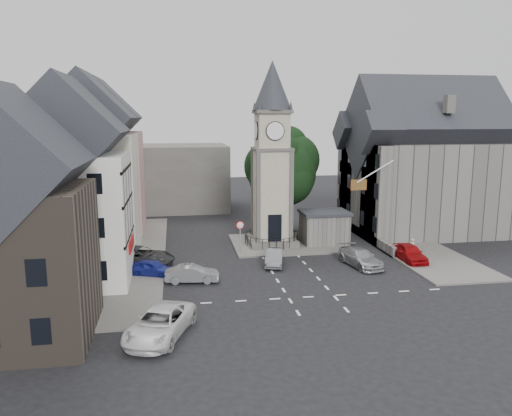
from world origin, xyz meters
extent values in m
plane|color=black|center=(0.00, 0.00, 0.00)|extent=(120.00, 120.00, 0.00)
cube|color=#595651|center=(-12.50, 6.00, 0.07)|extent=(6.00, 30.00, 0.14)
cube|color=#595651|center=(12.00, 8.00, 0.07)|extent=(6.00, 26.00, 0.14)
cube|color=#595651|center=(1.50, 8.00, 0.08)|extent=(10.00, 8.00, 0.16)
cube|color=silver|center=(0.00, -5.50, 0.01)|extent=(20.00, 8.00, 0.01)
cube|color=#4C4944|center=(0.00, 8.00, 0.35)|extent=(4.20, 4.20, 0.70)
torus|color=black|center=(0.00, 8.00, 1.08)|extent=(4.86, 4.86, 0.06)
cube|color=#A49584|center=(0.00, 8.00, 4.70)|extent=(3.00, 3.00, 8.00)
cube|color=black|center=(0.00, 6.55, 1.90)|extent=(1.20, 0.25, 2.40)
cube|color=#4C4944|center=(0.00, 8.00, 8.70)|extent=(3.30, 3.30, 0.25)
cube|color=#A49584|center=(0.00, 8.00, 10.30)|extent=(2.70, 2.70, 3.20)
cylinder|color=white|center=(0.00, 6.60, 10.30)|extent=(1.50, 0.12, 1.50)
cube|color=#4C4944|center=(0.00, 8.00, 11.90)|extent=(3.10, 3.10, 0.30)
cone|color=#202228|center=(0.00, 8.00, 14.15)|extent=(3.40, 3.40, 4.20)
cube|color=#595652|center=(4.80, 7.50, 1.40)|extent=(4.00, 3.00, 2.80)
cube|color=#202228|center=(4.80, 7.50, 2.95)|extent=(4.30, 3.30, 0.25)
cylinder|color=black|center=(2.00, 13.00, 2.20)|extent=(0.70, 0.70, 4.40)
cylinder|color=black|center=(-3.20, 5.50, 1.25)|extent=(0.10, 0.10, 2.50)
cone|color=#A50C0C|center=(-3.20, 5.40, 2.50)|extent=(0.70, 0.06, 0.70)
cone|color=white|center=(-3.20, 5.38, 2.50)|extent=(0.54, 0.04, 0.54)
cube|color=#D29891|center=(-15.50, 16.00, 5.00)|extent=(7.50, 7.00, 10.00)
cube|color=beige|center=(-15.50, 8.00, 5.00)|extent=(7.50, 7.00, 10.00)
cube|color=silver|center=(-15.50, 0.00, 4.50)|extent=(7.50, 7.00, 9.00)
cube|color=#453C34|center=(-17.00, -9.00, 4.00)|extent=(8.00, 7.00, 8.00)
cube|color=#4C4944|center=(-12.00, 28.00, 4.00)|extent=(20.00, 10.00, 8.00)
cube|color=#595652|center=(16.00, 11.00, 4.50)|extent=(14.00, 10.00, 9.00)
cube|color=#595652|center=(9.80, 7.50, 4.50)|extent=(1.60, 4.40, 9.00)
cube|color=#595652|center=(9.80, 14.50, 4.50)|extent=(1.60, 4.40, 9.00)
cube|color=#595652|center=(9.20, 10.00, 0.45)|extent=(0.40, 16.00, 0.90)
cylinder|color=white|center=(8.00, 4.00, 7.00)|extent=(3.17, 0.10, 1.89)
plane|color=#B21414|center=(6.60, 4.00, 5.90)|extent=(1.40, 0.00, 1.40)
imported|color=navy|center=(-10.38, 0.58, 0.61)|extent=(3.85, 2.70, 1.22)
imported|color=#919498|center=(-7.50, -1.32, 0.62)|extent=(3.86, 1.68, 1.23)
imported|color=#29292B|center=(-11.50, 3.11, 0.79)|extent=(6.16, 4.12, 1.57)
imported|color=gray|center=(-1.00, 1.88, 0.62)|extent=(2.07, 3.93, 1.23)
imported|color=#989BA0|center=(5.60, 0.50, 0.68)|extent=(2.73, 4.95, 1.36)
imported|color=#9E080B|center=(9.98, 1.05, 0.71)|extent=(1.75, 4.19, 1.42)
imported|color=silver|center=(-9.50, -10.00, 0.76)|extent=(4.26, 5.97, 1.51)
imported|color=#B8AC98|center=(10.62, 2.00, 0.82)|extent=(0.61, 0.41, 1.64)
camera|label=1|loc=(-8.50, -35.22, 11.48)|focal=35.00mm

